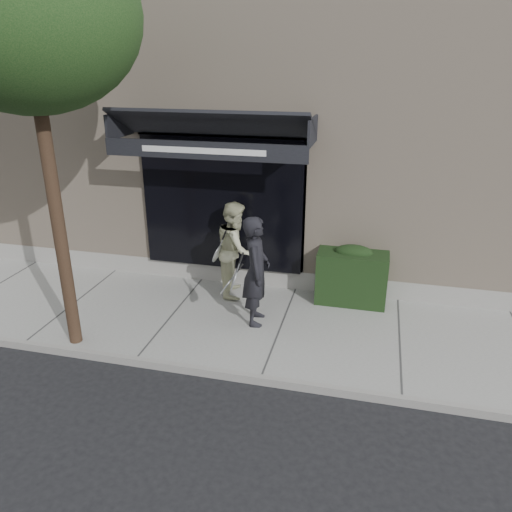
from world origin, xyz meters
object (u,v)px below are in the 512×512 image
(pedestrian_back, at_px, (236,249))
(hedge, at_px, (352,275))
(pedestrian_front, at_px, (256,271))
(street_tree, at_px, (26,15))

(pedestrian_back, bearing_deg, hedge, 4.40)
(pedestrian_front, distance_m, pedestrian_back, 1.22)
(street_tree, xyz_separation_m, pedestrian_back, (2.08, 2.38, -3.93))
(pedestrian_front, bearing_deg, street_tree, -153.75)
(pedestrian_front, height_order, pedestrian_back, pedestrian_front)
(street_tree, relative_size, pedestrian_front, 3.24)
(pedestrian_front, relative_size, pedestrian_back, 1.04)
(hedge, bearing_deg, pedestrian_back, -175.60)
(hedge, relative_size, pedestrian_front, 0.67)
(hedge, distance_m, street_tree, 6.61)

